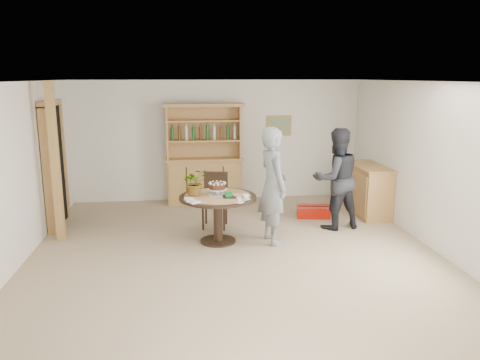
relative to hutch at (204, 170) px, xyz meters
name	(u,v)px	position (x,y,z in m)	size (l,w,h in m)	color
ground	(237,260)	(0.30, -3.24, -0.69)	(7.00, 7.00, 0.00)	tan
room_shell	(237,139)	(0.30, -3.23, 1.05)	(6.04, 7.04, 2.52)	white
doorway	(54,163)	(-2.63, -1.24, 0.42)	(0.13, 1.10, 2.18)	black
pine_post	(55,163)	(-2.40, -2.04, 0.56)	(0.12, 0.12, 2.50)	#B3854B
hutch	(204,170)	(0.00, 0.00, 0.00)	(1.62, 0.54, 2.04)	tan
sideboard	(368,190)	(3.04, -1.24, -0.22)	(0.54, 1.26, 0.94)	tan
dining_table	(218,205)	(0.09, -2.45, -0.08)	(1.20, 1.20, 0.76)	black
dining_chair	(215,196)	(0.11, -1.62, -0.15)	(0.49, 0.49, 0.95)	black
birthday_cake	(217,187)	(0.09, -2.40, 0.19)	(0.30, 0.30, 0.20)	white
flower_vase	(195,182)	(-0.26, -2.40, 0.28)	(0.38, 0.33, 0.42)	#3F7233
gift_tray	(232,195)	(0.31, -2.57, 0.10)	(0.30, 0.20, 0.08)	black
coffee_cup_a	(246,197)	(0.49, -2.73, 0.11)	(0.15, 0.15, 0.09)	silver
coffee_cup_b	(239,200)	(0.37, -2.90, 0.11)	(0.15, 0.15, 0.08)	silver
napkins	(192,201)	(-0.32, -2.76, 0.09)	(0.24, 0.33, 0.03)	white
teen_boy	(273,186)	(0.94, -2.55, 0.23)	(0.67, 0.44, 1.83)	slate
adult_person	(336,179)	(2.15, -1.97, 0.18)	(0.84, 0.66, 1.73)	black
red_suitcase	(313,211)	(1.97, -1.30, -0.59)	(0.66, 0.50, 0.21)	#BA1609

